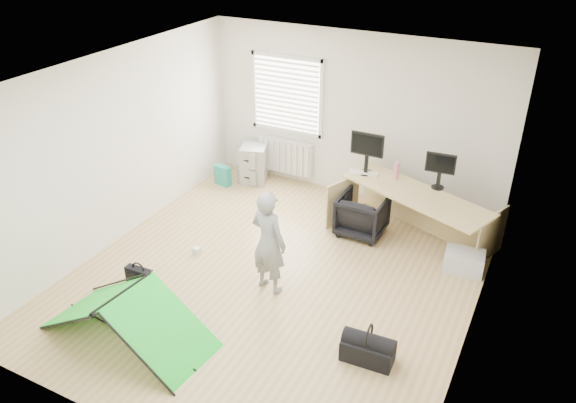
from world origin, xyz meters
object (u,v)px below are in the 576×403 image
at_px(filing_cabinet, 255,163).
at_px(storage_crate, 464,261).
at_px(monitor_left, 367,159).
at_px(person, 269,242).
at_px(monitor_right, 439,175).
at_px(laptop_bag, 140,278).
at_px(desk, 413,217).
at_px(duffel_bag, 368,351).
at_px(thermos, 396,171).
at_px(kite, 126,315).
at_px(office_chair, 362,215).

height_order(filing_cabinet, storage_crate, filing_cabinet).
bearing_deg(monitor_left, person, -100.32).
relative_size(filing_cabinet, monitor_right, 1.59).
height_order(storage_crate, laptop_bag, storage_crate).
bearing_deg(monitor_right, desk, -131.00).
xyz_separation_m(desk, duffel_bag, (0.28, -2.62, -0.25)).
xyz_separation_m(thermos, kite, (-1.89, -3.83, -0.58)).
xyz_separation_m(kite, storage_crate, (3.14, 3.05, -0.17)).
height_order(monitor_left, laptop_bag, monitor_left).
xyz_separation_m(desk, monitor_right, (0.23, 0.31, 0.58)).
xyz_separation_m(storage_crate, laptop_bag, (-3.64, -2.26, -0.00)).
xyz_separation_m(filing_cabinet, thermos, (2.63, -0.35, 0.56)).
bearing_deg(laptop_bag, monitor_right, 43.31).
distance_m(office_chair, person, 1.94).
relative_size(filing_cabinet, laptop_bag, 1.77).
bearing_deg(kite, thermos, 69.53).
bearing_deg(storage_crate, monitor_left, 156.24).
relative_size(office_chair, duffel_bag, 1.21).
relative_size(filing_cabinet, person, 0.47).
xyz_separation_m(thermos, person, (-0.89, -2.29, -0.19)).
xyz_separation_m(monitor_left, kite, (-1.43, -3.81, -0.68)).
relative_size(office_chair, storage_crate, 1.33).
distance_m(monitor_right, thermos, 0.63).
bearing_deg(monitor_left, laptop_bag, -122.22).
bearing_deg(duffel_bag, monitor_right, 87.95).
bearing_deg(laptop_bag, kite, -59.85).
height_order(monitor_left, duffel_bag, monitor_left).
bearing_deg(monitor_right, office_chair, -156.86).
distance_m(thermos, person, 2.47).
xyz_separation_m(office_chair, duffel_bag, (0.98, -2.44, -0.19)).
bearing_deg(filing_cabinet, thermos, -27.56).
height_order(kite, duffel_bag, kite).
bearing_deg(office_chair, monitor_right, -152.27).
bearing_deg(monitor_left, duffel_bag, -68.37).
xyz_separation_m(monitor_left, office_chair, (0.15, -0.47, -0.69)).
relative_size(desk, duffel_bag, 3.93).
xyz_separation_m(filing_cabinet, monitor_right, (3.26, -0.36, 0.62)).
height_order(monitor_right, kite, monitor_right).
height_order(storage_crate, duffel_bag, storage_crate).
xyz_separation_m(monitor_right, office_chair, (-0.94, -0.48, -0.65)).
bearing_deg(storage_crate, thermos, 148.33).
bearing_deg(thermos, laptop_bag, -128.25).
xyz_separation_m(office_chair, person, (-0.58, -1.80, 0.39)).
height_order(kite, storage_crate, kite).
xyz_separation_m(desk, person, (-1.29, -1.98, 0.32)).
relative_size(laptop_bag, duffel_bag, 0.66).
height_order(monitor_right, laptop_bag, monitor_right).
distance_m(thermos, duffel_bag, 3.10).
relative_size(monitor_right, storage_crate, 0.82).
height_order(monitor_right, duffel_bag, monitor_right).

